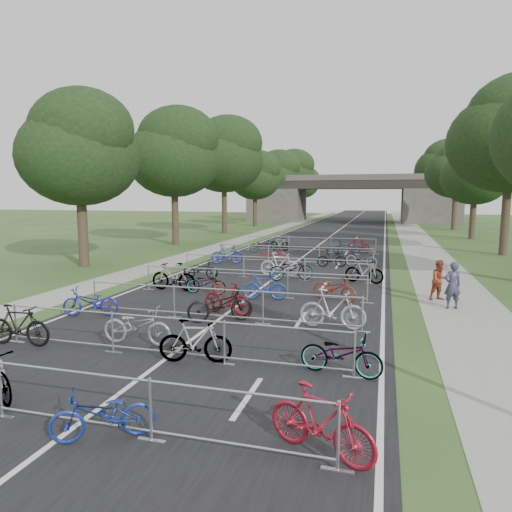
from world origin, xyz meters
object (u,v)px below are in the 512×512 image
at_px(pedestrian_a, 452,286).
at_px(pedestrian_b, 440,280).
at_px(bike_2, 103,415).
at_px(overpass_bridge, 351,199).

distance_m(pedestrian_a, pedestrian_b, 1.36).
distance_m(bike_2, pedestrian_a, 13.10).
distance_m(bike_2, pedestrian_b, 14.11).
xyz_separation_m(bike_2, pedestrian_a, (6.81, 11.18, 0.40)).
relative_size(bike_2, pedestrian_a, 1.00).
bearing_deg(pedestrian_b, pedestrian_a, -106.82).
bearing_deg(bike_2, overpass_bridge, 150.14).
bearing_deg(pedestrian_b, bike_2, -146.34).
bearing_deg(pedestrian_a, bike_2, 39.06).
bearing_deg(bike_2, pedestrian_b, 121.92).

